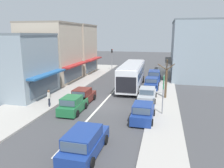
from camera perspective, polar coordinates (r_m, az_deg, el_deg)
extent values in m
plane|color=#3F3F42|center=(22.14, -2.90, -5.54)|extent=(140.00, 140.00, 0.00)
cube|color=silver|center=(25.84, -0.42, -2.81)|extent=(0.20, 28.00, 0.01)
cube|color=#A39E96|center=(29.91, -12.24, -0.81)|extent=(5.20, 44.00, 0.14)
cube|color=#A39E96|center=(27.06, 13.49, -2.33)|extent=(2.80, 44.00, 0.12)
cube|color=#84939E|center=(27.02, -23.53, 4.24)|extent=(6.67, 7.27, 6.86)
cube|color=#23568E|center=(25.05, -16.42, 2.49)|extent=(1.10, 6.69, 0.20)
cube|color=#425160|center=(25.51, -17.06, -0.35)|extent=(0.06, 5.82, 1.80)
cube|color=slate|center=(26.78, -24.22, 11.76)|extent=(6.83, 7.27, 0.24)
cube|color=#B2A38E|center=(33.56, -15.56, 7.63)|extent=(6.78, 7.83, 8.40)
cube|color=maroon|center=(32.05, -9.35, 5.01)|extent=(1.10, 7.20, 0.20)
cube|color=#425160|center=(32.41, -9.95, 2.74)|extent=(0.06, 6.26, 1.80)
cube|color=gray|center=(33.48, -16.02, 15.00)|extent=(6.94, 7.83, 0.24)
cube|color=#B2A38E|center=(40.41, -10.31, 8.70)|extent=(7.12, 7.10, 8.41)
cube|color=maroon|center=(39.12, -4.79, 6.52)|extent=(1.10, 6.53, 0.20)
cube|color=#425160|center=(39.41, -5.34, 4.65)|extent=(0.06, 5.68, 1.80)
cube|color=gray|center=(40.34, -10.56, 14.84)|extent=(7.28, 7.10, 0.24)
cube|color=#84939E|center=(37.81, 22.04, 8.06)|extent=(8.66, 11.42, 8.86)
cube|color=#4C4742|center=(37.56, 14.57, 5.89)|extent=(1.10, 10.50, 0.20)
cube|color=#425160|center=(37.74, 15.10, 3.90)|extent=(0.06, 9.13, 1.80)
cube|color=slate|center=(37.77, 22.64, 14.94)|extent=(8.82, 11.42, 0.24)
cube|color=silver|center=(29.19, 5.25, 2.49)|extent=(2.74, 10.85, 2.70)
cube|color=#425160|center=(29.12, 5.27, 3.27)|extent=(2.77, 10.42, 0.90)
cube|color=black|center=(23.96, 3.66, -0.25)|extent=(2.25, 0.11, 1.76)
cube|color=#A8A8AC|center=(28.97, 5.31, 5.23)|extent=(2.60, 9.99, 0.12)
cylinder|color=black|center=(32.85, 3.75, 1.41)|extent=(0.28, 0.97, 0.96)
cylinder|color=black|center=(32.59, 8.11, 1.22)|extent=(0.28, 0.97, 0.96)
cylinder|color=black|center=(26.77, 1.76, -1.21)|extent=(0.28, 0.97, 0.96)
cylinder|color=black|center=(26.45, 7.10, -1.48)|extent=(0.28, 0.97, 0.96)
cube|color=navy|center=(13.62, -6.98, -15.55)|extent=(1.82, 4.52, 0.76)
cube|color=navy|center=(13.00, -7.63, -13.45)|extent=(1.67, 2.62, 0.68)
cube|color=#425160|center=(14.12, -5.62, -11.19)|extent=(1.51, 0.08, 0.58)
cube|color=#425160|center=(11.93, -10.06, -16.10)|extent=(1.48, 0.08, 0.54)
cylinder|color=black|center=(15.13, -8.28, -13.44)|extent=(0.19, 0.62, 0.62)
cylinder|color=black|center=(14.60, -1.66, -14.33)|extent=(0.19, 0.62, 0.62)
cylinder|color=black|center=(12.99, -13.03, -18.40)|extent=(0.19, 0.62, 0.62)
cylinder|color=black|center=(12.37, -5.28, -19.82)|extent=(0.19, 0.62, 0.62)
cube|color=#1E6638|center=(20.37, -10.11, -5.84)|extent=(1.71, 3.73, 0.76)
cube|color=#1E6638|center=(19.90, -10.52, -4.19)|extent=(1.55, 1.93, 0.64)
cube|color=#425160|center=(20.76, -9.49, -3.44)|extent=(1.40, 0.09, 0.54)
cube|color=#425160|center=(19.05, -11.65, -5.02)|extent=(1.37, 0.08, 0.51)
cylinder|color=black|center=(21.72, -10.99, -5.28)|extent=(0.19, 0.62, 0.62)
cylinder|color=black|center=(21.14, -6.88, -5.63)|extent=(0.19, 0.62, 0.62)
cylinder|color=black|center=(19.82, -13.53, -7.19)|extent=(0.19, 0.62, 0.62)
cylinder|color=black|center=(19.18, -9.07, -7.66)|extent=(0.19, 0.62, 0.62)
cube|color=#561E19|center=(23.00, -7.52, -3.57)|extent=(1.70, 3.73, 0.76)
cube|color=#561E19|center=(22.55, -7.85, -2.07)|extent=(1.55, 1.93, 0.64)
cube|color=#425160|center=(23.42, -6.96, -1.49)|extent=(1.40, 0.08, 0.54)
cube|color=#425160|center=(21.68, -8.81, -2.71)|extent=(1.37, 0.08, 0.51)
cylinder|color=black|center=(24.35, -8.33, -3.19)|extent=(0.19, 0.62, 0.62)
cylinder|color=black|center=(23.78, -4.67, -3.48)|extent=(0.19, 0.62, 0.62)
cylinder|color=black|center=(22.40, -10.51, -4.69)|extent=(0.19, 0.62, 0.62)
cylinder|color=black|center=(21.79, -6.58, -5.06)|extent=(0.19, 0.62, 0.62)
cube|color=navy|center=(18.37, 8.09, -7.86)|extent=(1.71, 3.73, 0.76)
cube|color=navy|center=(17.86, 8.05, -6.09)|extent=(1.56, 1.93, 0.64)
cube|color=#425160|center=(18.77, 8.40, -5.16)|extent=(1.40, 0.09, 0.54)
cube|color=#425160|center=(16.95, 7.67, -7.13)|extent=(1.37, 0.09, 0.51)
cylinder|color=black|center=(19.57, 6.05, -7.14)|extent=(0.19, 0.62, 0.62)
cylinder|color=black|center=(19.42, 10.88, -7.47)|extent=(0.19, 0.62, 0.62)
cylinder|color=black|center=(17.53, 4.95, -9.56)|extent=(0.19, 0.62, 0.62)
cylinder|color=black|center=(17.36, 10.37, -9.96)|extent=(0.19, 0.62, 0.62)
cube|color=#9EA3A8|center=(23.74, 9.17, -3.14)|extent=(1.72, 4.20, 0.72)
cube|color=#9EA3A8|center=(23.47, 9.21, -1.65)|extent=(1.56, 1.80, 0.60)
cube|color=#425160|center=(24.36, 9.37, -1.13)|extent=(1.44, 0.06, 0.51)
cube|color=#425160|center=(22.58, 9.03, -2.22)|extent=(1.40, 0.06, 0.48)
cylinder|color=black|center=(25.07, 7.42, -2.69)|extent=(0.18, 0.62, 0.62)
cylinder|color=black|center=(24.96, 11.35, -2.90)|extent=(0.18, 0.62, 0.62)
cylinder|color=black|center=(22.66, 6.73, -4.35)|extent=(0.18, 0.62, 0.62)
cylinder|color=black|center=(22.54, 11.09, -4.60)|extent=(0.18, 0.62, 0.62)
cube|color=navy|center=(29.32, 10.29, -0.11)|extent=(1.73, 4.20, 0.72)
cube|color=navy|center=(29.09, 10.33, 1.11)|extent=(1.56, 1.80, 0.60)
cube|color=#425160|center=(29.99, 10.44, 1.46)|extent=(1.44, 0.06, 0.51)
cube|color=#425160|center=(28.19, 10.22, 0.74)|extent=(1.40, 0.06, 0.48)
cylinder|color=black|center=(30.65, 8.82, 0.13)|extent=(0.18, 0.62, 0.62)
cylinder|color=black|center=(30.56, 12.03, -0.04)|extent=(0.18, 0.62, 0.62)
cylinder|color=black|center=(28.20, 8.37, -0.97)|extent=(0.18, 0.62, 0.62)
cylinder|color=black|center=(28.11, 11.87, -1.16)|extent=(0.18, 0.62, 0.62)
cube|color=navy|center=(34.51, 10.95, 1.82)|extent=(1.85, 4.53, 0.76)
cube|color=navy|center=(34.04, 10.99, 2.90)|extent=(1.69, 2.63, 0.68)
cube|color=#425160|center=(35.34, 11.05, 3.26)|extent=(1.51, 0.09, 0.58)
cube|color=#425160|center=(32.74, 10.92, 2.51)|extent=(1.48, 0.09, 0.54)
cylinder|color=black|center=(35.90, 9.60, 1.96)|extent=(0.19, 0.62, 0.62)
cylinder|color=black|center=(35.87, 12.40, 1.83)|extent=(0.19, 0.62, 0.62)
cylinder|color=black|center=(33.25, 9.36, 1.11)|extent=(0.19, 0.62, 0.62)
cylinder|color=black|center=(33.22, 12.39, 0.96)|extent=(0.19, 0.62, 0.62)
cylinder|color=gray|center=(42.83, -0.04, 6.30)|extent=(0.12, 0.12, 4.20)
cube|color=black|center=(42.67, -0.04, 8.64)|extent=(0.24, 0.24, 0.68)
sphere|color=red|center=(42.62, 0.14, 8.95)|extent=(0.13, 0.13, 0.13)
sphere|color=black|center=(42.64, 0.14, 8.65)|extent=(0.13, 0.13, 0.13)
sphere|color=black|center=(42.65, 0.14, 8.36)|extent=(0.13, 0.13, 0.13)
cylinder|color=gray|center=(19.48, 13.18, -2.92)|extent=(0.10, 0.10, 3.60)
cube|color=#19753D|center=(19.11, 13.40, 1.40)|extent=(0.08, 1.40, 0.44)
cube|color=white|center=(19.11, 13.54, 1.40)|extent=(0.01, 1.10, 0.10)
cube|color=#19753D|center=(19.23, 13.32, -0.20)|extent=(0.08, 1.40, 0.44)
cube|color=white|center=(19.23, 13.45, -0.21)|extent=(0.01, 1.10, 0.10)
cylinder|color=brown|center=(24.63, 13.89, -0.11)|extent=(0.24, 0.24, 3.24)
cylinder|color=brown|center=(24.65, 14.16, 4.92)|extent=(0.10, 0.88, 1.08)
cylinder|color=brown|center=(24.28, 15.09, 4.34)|extent=(0.87, 0.10, 0.75)
cylinder|color=brown|center=(23.81, 14.18, 4.81)|extent=(0.10, 0.95, 1.21)
cylinder|color=brown|center=(24.28, 12.99, 4.38)|extent=(1.03, 0.10, 0.69)
cylinder|color=#232838|center=(22.00, -16.10, -4.63)|extent=(0.14, 0.14, 0.84)
cylinder|color=#232838|center=(22.17, -16.02, -4.49)|extent=(0.14, 0.14, 0.84)
cube|color=beige|center=(21.89, -16.17, -2.81)|extent=(0.33, 0.41, 0.56)
sphere|color=brown|center=(21.79, -16.24, -1.80)|extent=(0.22, 0.22, 0.22)
cylinder|color=beige|center=(21.66, -16.27, -2.98)|extent=(0.09, 0.09, 0.54)
cylinder|color=beige|center=(22.12, -16.07, -2.65)|extent=(0.09, 0.09, 0.54)
cube|color=brown|center=(22.24, -16.06, -3.05)|extent=(0.26, 0.18, 0.22)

